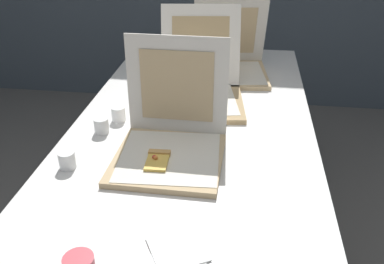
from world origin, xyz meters
The scene contains 9 objects.
table centered at (0.00, 0.58, 0.70)m, with size 0.99×2.11×0.74m.
pizza_box_front centered at (-0.05, 0.34, 0.80)m, with size 0.39×0.40×0.40m.
pizza_box_middle centered at (0.00, 0.84, 0.80)m, with size 0.44×0.54×0.39m.
pizza_box_back centered at (0.12, 1.19, 0.80)m, with size 0.42×0.43×0.39m.
cup_white_far centered at (-0.27, 0.94, 0.77)m, with size 0.06×0.06×0.06m, color white.
cup_white_near_center centered at (-0.35, 0.48, 0.77)m, with size 0.06×0.06×0.06m, color white.
cup_white_mid centered at (-0.31, 0.59, 0.77)m, with size 0.06×0.06×0.06m, color white.
cup_white_near_left centered at (-0.39, 0.22, 0.77)m, with size 0.06×0.06×0.06m, color white.
napkin_pile centered at (0.05, -0.12, 0.74)m, with size 0.19×0.19×0.01m.
Camera 1 is at (0.20, -0.94, 1.56)m, focal length 39.39 mm.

